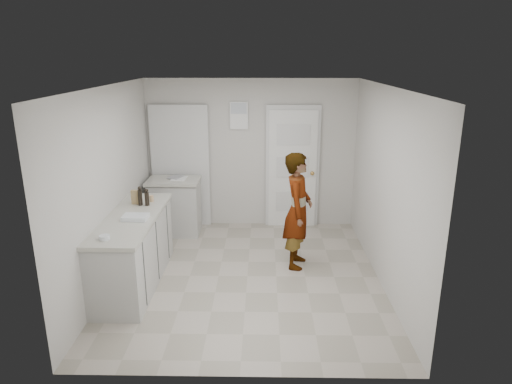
{
  "coord_description": "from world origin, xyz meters",
  "views": [
    {
      "loc": [
        0.21,
        -5.55,
        2.87
      ],
      "look_at": [
        0.11,
        0.4,
        1.07
      ],
      "focal_mm": 32.0,
      "sensor_mm": 36.0,
      "label": 1
    }
  ],
  "objects_px": {
    "cake_mix_box": "(136,197)",
    "baking_dish": "(135,217)",
    "spice_jar": "(152,199)",
    "oil_cruet_a": "(147,198)",
    "oil_cruet_b": "(140,196)",
    "person": "(298,211)",
    "egg_bowl": "(104,237)"
  },
  "relations": [
    {
      "from": "spice_jar",
      "to": "oil_cruet_b",
      "type": "distance_m",
      "value": 0.21
    },
    {
      "from": "person",
      "to": "cake_mix_box",
      "type": "distance_m",
      "value": 2.21
    },
    {
      "from": "oil_cruet_a",
      "to": "egg_bowl",
      "type": "relative_size",
      "value": 1.99
    },
    {
      "from": "person",
      "to": "spice_jar",
      "type": "relative_size",
      "value": 18.93
    },
    {
      "from": "oil_cruet_a",
      "to": "egg_bowl",
      "type": "bearing_deg",
      "value": -98.87
    },
    {
      "from": "person",
      "to": "spice_jar",
      "type": "bearing_deg",
      "value": 100.0
    },
    {
      "from": "spice_jar",
      "to": "oil_cruet_b",
      "type": "xyz_separation_m",
      "value": [
        -0.11,
        -0.16,
        0.08
      ]
    },
    {
      "from": "baking_dish",
      "to": "cake_mix_box",
      "type": "bearing_deg",
      "value": 104.24
    },
    {
      "from": "person",
      "to": "egg_bowl",
      "type": "relative_size",
      "value": 13.76
    },
    {
      "from": "person",
      "to": "oil_cruet_a",
      "type": "bearing_deg",
      "value": 104.75
    },
    {
      "from": "baking_dish",
      "to": "egg_bowl",
      "type": "bearing_deg",
      "value": -104.7
    },
    {
      "from": "cake_mix_box",
      "to": "spice_jar",
      "type": "height_order",
      "value": "cake_mix_box"
    },
    {
      "from": "spice_jar",
      "to": "person",
      "type": "bearing_deg",
      "value": -0.61
    },
    {
      "from": "spice_jar",
      "to": "oil_cruet_a",
      "type": "height_order",
      "value": "oil_cruet_a"
    },
    {
      "from": "egg_bowl",
      "to": "oil_cruet_a",
      "type": "bearing_deg",
      "value": 81.13
    },
    {
      "from": "egg_bowl",
      "to": "baking_dish",
      "type": "bearing_deg",
      "value": 75.3
    },
    {
      "from": "spice_jar",
      "to": "baking_dish",
      "type": "bearing_deg",
      "value": -92.82
    },
    {
      "from": "person",
      "to": "oil_cruet_b",
      "type": "relative_size",
      "value": 6.16
    },
    {
      "from": "person",
      "to": "baking_dish",
      "type": "bearing_deg",
      "value": 119.04
    },
    {
      "from": "oil_cruet_a",
      "to": "oil_cruet_b",
      "type": "distance_m",
      "value": 0.09
    },
    {
      "from": "cake_mix_box",
      "to": "egg_bowl",
      "type": "height_order",
      "value": "cake_mix_box"
    },
    {
      "from": "oil_cruet_a",
      "to": "egg_bowl",
      "type": "distance_m",
      "value": 1.19
    },
    {
      "from": "cake_mix_box",
      "to": "oil_cruet_b",
      "type": "bearing_deg",
      "value": -34.34
    },
    {
      "from": "spice_jar",
      "to": "oil_cruet_b",
      "type": "relative_size",
      "value": 0.33
    },
    {
      "from": "oil_cruet_b",
      "to": "egg_bowl",
      "type": "height_order",
      "value": "oil_cruet_b"
    },
    {
      "from": "spice_jar",
      "to": "oil_cruet_a",
      "type": "bearing_deg",
      "value": -96.39
    },
    {
      "from": "person",
      "to": "oil_cruet_b",
      "type": "xyz_separation_m",
      "value": [
        -2.12,
        -0.14,
        0.24
      ]
    },
    {
      "from": "oil_cruet_a",
      "to": "oil_cruet_b",
      "type": "bearing_deg",
      "value": 174.7
    },
    {
      "from": "baking_dish",
      "to": "egg_bowl",
      "type": "height_order",
      "value": "baking_dish"
    },
    {
      "from": "cake_mix_box",
      "to": "baking_dish",
      "type": "height_order",
      "value": "cake_mix_box"
    },
    {
      "from": "cake_mix_box",
      "to": "oil_cruet_a",
      "type": "xyz_separation_m",
      "value": [
        0.17,
        -0.07,
        0.02
      ]
    },
    {
      "from": "baking_dish",
      "to": "person",
      "type": "bearing_deg",
      "value": 18.43
    }
  ]
}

